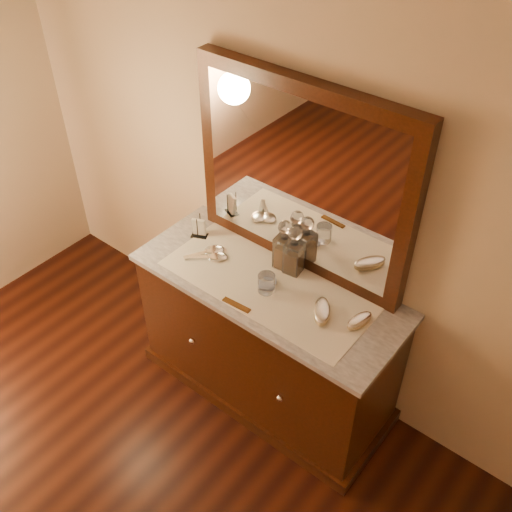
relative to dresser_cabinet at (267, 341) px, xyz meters
The scene contains 18 objects.
dresser_cabinet is the anchor object (origin of this frame).
dresser_plinth 0.37m from the dresser_cabinet, ahead, with size 1.46×0.59×0.08m, color black.
knob_left 0.42m from the dresser_cabinet, 136.47° to the right, with size 0.04×0.04×0.04m, color silver.
knob_right 0.42m from the dresser_cabinet, 43.53° to the right, with size 0.04×0.04×0.04m, color silver.
marble_top 0.42m from the dresser_cabinet, ahead, with size 1.44×0.59×0.03m, color silver.
mirror_frame 0.97m from the dresser_cabinet, 90.00° to the left, with size 1.20×0.08×1.00m, color black.
mirror_glass 0.96m from the dresser_cabinet, 90.00° to the left, with size 1.06×0.01×0.86m, color white.
lace_runner 0.44m from the dresser_cabinet, 90.00° to the right, with size 1.10×0.45×0.00m, color silver.
pin_dish 0.45m from the dresser_cabinet, 72.00° to the left, with size 0.07×0.07×0.01m, color silver.
comb 0.50m from the dresser_cabinet, 95.75° to the right, with size 0.15×0.03×0.01m, color brown.
napkin_rack 0.73m from the dresser_cabinet, behind, with size 0.10×0.09×0.14m.
decanter_left 0.58m from the dresser_cabinet, 97.36° to the left, with size 0.10×0.10×0.29m.
decanter_right 0.57m from the dresser_cabinet, 73.86° to the left, with size 0.10×0.10×0.28m.
brush_near 0.58m from the dresser_cabinet, ahead, with size 0.16×0.19×0.05m.
brush_far 0.69m from the dresser_cabinet, ahead, with size 0.10×0.16×0.04m.
hand_mirror_outer 0.60m from the dresser_cabinet, behind, with size 0.16×0.22×0.02m.
hand_mirror_inner 0.57m from the dresser_cabinet, behind, with size 0.20×0.18×0.02m.
tumblers 0.50m from the dresser_cabinet, 62.33° to the right, with size 0.09×0.09×0.10m.
Camera 1 is at (1.31, 0.22, 2.89)m, focal length 41.22 mm.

